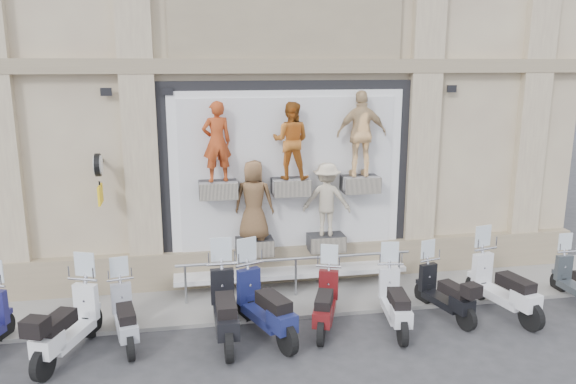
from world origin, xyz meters
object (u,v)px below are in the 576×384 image
object	(u,v)px
scooter_c	(124,306)
scooter_d	(225,295)
guard_rail	(296,278)
scooter_b	(66,312)
clock_sign_bracket	(99,172)
scooter_h	(445,283)
scooter_g	(395,291)
scooter_e	(265,293)
scooter_i	(504,275)
scooter_f	(326,292)

from	to	relation	value
scooter_c	scooter_d	xyz separation A→B (m)	(1.76, -0.20, 0.14)
guard_rail	scooter_b	distance (m)	4.60
guard_rail	scooter_d	distance (m)	2.27
clock_sign_bracket	scooter_h	size ratio (longest dim) A/B	0.58
scooter_d	scooter_g	world-z (taller)	scooter_d
scooter_e	scooter_d	bearing A→B (deg)	157.99
scooter_g	scooter_i	distance (m)	2.34
clock_sign_bracket	scooter_g	bearing A→B (deg)	-21.29
clock_sign_bracket	scooter_g	xyz separation A→B (m)	(5.47, -2.13, -2.04)
scooter_e	scooter_i	distance (m)	4.78
scooter_b	scooter_d	size ratio (longest dim) A/B	0.96
scooter_c	scooter_g	distance (m)	4.95
guard_rail	clock_sign_bracket	world-z (taller)	clock_sign_bracket
scooter_e	scooter_f	xyz separation A→B (m)	(1.16, 0.11, -0.12)
clock_sign_bracket	scooter_b	xyz separation A→B (m)	(-0.38, -2.14, -1.98)
scooter_b	scooter_c	bearing A→B (deg)	40.70
scooter_f	scooter_h	bearing A→B (deg)	22.00
scooter_d	clock_sign_bracket	bearing A→B (deg)	138.73
scooter_b	scooter_d	bearing A→B (deg)	23.72
scooter_d	guard_rail	bearing A→B (deg)	44.01
scooter_i	clock_sign_bracket	bearing A→B (deg)	153.58
scooter_h	scooter_c	bearing A→B (deg)	165.37
scooter_c	scooter_e	size ratio (longest dim) A/B	0.84
clock_sign_bracket	scooter_h	world-z (taller)	clock_sign_bracket
scooter_e	scooter_b	bearing A→B (deg)	160.72
scooter_e	scooter_g	size ratio (longest dim) A/B	1.13
scooter_b	scooter_g	size ratio (longest dim) A/B	1.09
scooter_f	scooter_g	xyz separation A→B (m)	(1.29, -0.22, 0.02)
scooter_h	scooter_d	bearing A→B (deg)	167.92
scooter_g	scooter_h	distance (m)	1.18
scooter_h	scooter_i	world-z (taller)	scooter_i
scooter_d	scooter_i	xyz separation A→B (m)	(5.51, 0.06, -0.03)
guard_rail	scooter_g	bearing A→B (deg)	-46.63
clock_sign_bracket	scooter_e	size ratio (longest dim) A/B	0.48
scooter_c	clock_sign_bracket	bearing A→B (deg)	94.84
guard_rail	scooter_b	world-z (taller)	scooter_b
scooter_f	scooter_h	xyz separation A→B (m)	(2.43, 0.07, -0.03)
scooter_f	guard_rail	bearing A→B (deg)	121.33
scooter_b	clock_sign_bracket	bearing A→B (deg)	101.15
scooter_e	scooter_g	distance (m)	2.46
scooter_i	scooter_e	bearing A→B (deg)	168.49
scooter_c	scooter_i	world-z (taller)	scooter_i
guard_rail	scooter_c	bearing A→B (deg)	-158.19
scooter_c	scooter_i	size ratio (longest dim) A/B	0.86
guard_rail	scooter_e	size ratio (longest dim) A/B	2.40
scooter_c	scooter_d	bearing A→B (deg)	-17.90
guard_rail	scooter_f	world-z (taller)	scooter_f
scooter_d	scooter_i	world-z (taller)	scooter_d
scooter_c	scooter_d	world-z (taller)	scooter_d
guard_rail	scooter_c	xyz separation A→B (m)	(-3.37, -1.35, 0.25)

